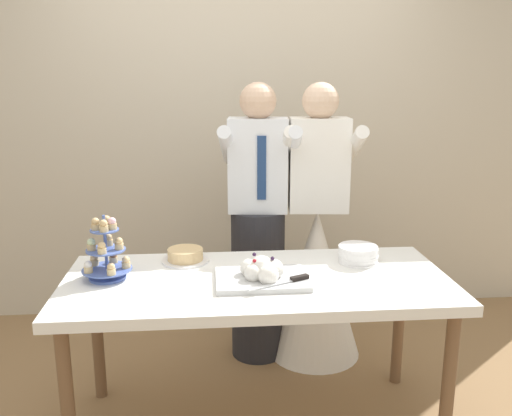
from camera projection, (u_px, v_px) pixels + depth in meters
The scene contains 8 objects.
rear_wall at pixel (238, 111), 3.81m from camera, with size 5.20×0.10×2.90m, color beige.
dessert_table at pixel (257, 293), 2.57m from camera, with size 1.80×0.80×0.78m.
cupcake_stand at pixel (106, 254), 2.52m from camera, with size 0.23×0.23×0.31m.
main_cake_tray at pixel (262, 274), 2.49m from camera, with size 0.42×0.33×0.12m.
plate_stack at pixel (358, 254), 2.75m from camera, with size 0.20×0.20×0.09m.
round_cake at pixel (185, 256), 2.77m from camera, with size 0.24×0.24×0.07m.
person_groom at pixel (258, 239), 3.26m from camera, with size 0.50×0.53×1.66m.
person_bride at pixel (316, 264), 3.31m from camera, with size 0.56×0.56×1.66m.
Camera 1 is at (-0.21, -2.39, 1.70)m, focal length 38.37 mm.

